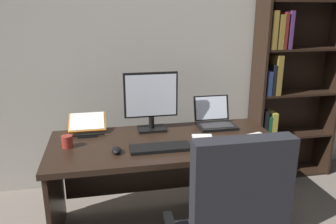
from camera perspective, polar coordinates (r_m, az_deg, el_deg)
name	(u,v)px	position (r m, az deg, el deg)	size (l,w,h in m)	color
wall_back	(153,49)	(3.20, -2.58, 10.73)	(4.87, 0.12, 2.63)	#B2ADA3
desk	(163,161)	(2.61, -0.78, -8.36)	(1.68, 0.76, 0.74)	black
bookshelf	(287,71)	(3.48, 19.69, 6.55)	(0.83, 0.29, 2.18)	black
monitor	(151,102)	(2.62, -2.91, 1.71)	(0.42, 0.16, 0.47)	black
laptop	(215,120)	(2.80, 7.98, -1.31)	(0.30, 0.29, 0.23)	black
keyboard	(160,148)	(2.31, -1.32, -6.13)	(0.42, 0.15, 0.02)	black
computer_mouse	(116,150)	(2.28, -8.81, -6.46)	(0.06, 0.10, 0.04)	black
reading_stand_with_book	(87,124)	(2.71, -13.62, -1.99)	(0.29, 0.28, 0.12)	black
open_binder	(246,144)	(2.44, 13.15, -5.33)	(0.53, 0.38, 0.02)	#DB422D
notepad	(203,139)	(2.49, 6.06, -4.69)	(0.15, 0.21, 0.01)	white
pen	(206,138)	(2.49, 6.51, -4.46)	(0.01, 0.01, 0.14)	navy
coffee_mug	(67,142)	(2.44, -16.83, -4.85)	(0.08, 0.08, 0.09)	maroon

